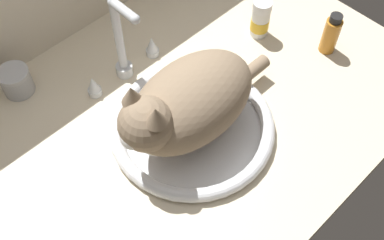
{
  "coord_description": "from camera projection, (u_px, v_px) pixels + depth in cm",
  "views": [
    {
      "loc": [
        -42.88,
        -46.44,
        90.87
      ],
      "look_at": [
        -1.99,
        -4.51,
        7.0
      ],
      "focal_mm": 44.77,
      "sensor_mm": 36.0,
      "label": 1
    }
  ],
  "objects": [
    {
      "name": "countertop",
      "position": [
        184.0,
        117.0,
        1.09
      ],
      "size": [
        112.23,
        76.0,
        3.0
      ],
      "primitive_type": "cube",
      "color": "beige",
      "rests_on": "ground"
    },
    {
      "name": "sink_basin",
      "position": [
        192.0,
        127.0,
        1.04
      ],
      "size": [
        36.18,
        36.18,
        2.99
      ],
      "color": "white",
      "rests_on": "countertop"
    },
    {
      "name": "faucet",
      "position": [
        122.0,
        49.0,
        1.08
      ],
      "size": [
        21.01,
        10.13,
        23.29
      ],
      "color": "silver",
      "rests_on": "countertop"
    },
    {
      "name": "cat",
      "position": [
        184.0,
        105.0,
        0.96
      ],
      "size": [
        41.26,
        18.51,
        19.51
      ],
      "color": "#8C755B",
      "rests_on": "sink_basin"
    },
    {
      "name": "pill_bottle",
      "position": [
        260.0,
        19.0,
        1.19
      ],
      "size": [
        4.74,
        4.74,
        10.44
      ],
      "color": "white",
      "rests_on": "countertop"
    },
    {
      "name": "metal_jar",
      "position": [
        16.0,
        81.0,
        1.09
      ],
      "size": [
        7.23,
        7.23,
        6.43
      ],
      "color": "#B2B5BA",
      "rests_on": "countertop"
    },
    {
      "name": "amber_bottle",
      "position": [
        331.0,
        34.0,
        1.15
      ],
      "size": [
        3.95,
        3.95,
        11.19
      ],
      "color": "#C67A23",
      "rests_on": "countertop"
    }
  ]
}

